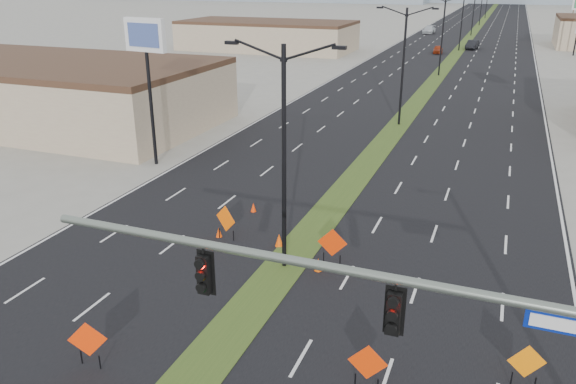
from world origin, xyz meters
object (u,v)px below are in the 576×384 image
(streetlight_2, at_px, (443,34))
(cone_2, at_px, (318,265))
(construction_sign_2, at_px, (226,220))
(cone_3, at_px, (253,207))
(streetlight_5, at_px, (482,4))
(construction_sign_5, at_px, (527,363))
(car_mid, at_px, (472,45))
(streetlight_3, at_px, (462,19))
(construction_sign_4, at_px, (368,364))
(construction_sign_3, at_px, (332,244))
(streetlight_6, at_px, (487,0))
(construction_sign_1, at_px, (88,341))
(streetlight_4, at_px, (474,10))
(cone_0, at_px, (219,232))
(car_left, at_px, (438,50))
(car_far, at_px, (429,30))
(streetlight_0, at_px, (284,154))
(cone_1, at_px, (279,240))
(signal_mast, at_px, (475,346))
(streetlight_1, at_px, (403,63))
(pole_sign_west, at_px, (146,46))

(streetlight_2, height_order, cone_2, streetlight_2)
(construction_sign_2, xyz_separation_m, cone_3, (-0.20, 3.74, -0.82))
(streetlight_5, bearing_deg, construction_sign_5, -85.96)
(car_mid, bearing_deg, streetlight_2, -86.63)
(streetlight_3, bearing_deg, car_mid, 56.91)
(streetlight_2, bearing_deg, construction_sign_4, -84.99)
(construction_sign_3, distance_m, cone_3, 7.42)
(streetlight_6, relative_size, construction_sign_1, 5.68)
(streetlight_3, height_order, streetlight_4, same)
(construction_sign_3, distance_m, cone_0, 6.34)
(car_left, xyz_separation_m, construction_sign_4, (8.51, -85.70, 0.35))
(streetlight_4, distance_m, construction_sign_2, 110.61)
(construction_sign_1, bearing_deg, construction_sign_2, 67.11)
(streetlight_5, bearing_deg, car_far, -109.48)
(streetlight_0, distance_m, cone_3, 8.37)
(construction_sign_5, bearing_deg, streetlight_2, 84.00)
(streetlight_3, relative_size, cone_1, 14.85)
(signal_mast, distance_m, construction_sign_1, 12.74)
(construction_sign_3, bearing_deg, streetlight_0, -162.75)
(streetlight_1, relative_size, cone_0, 18.40)
(construction_sign_3, bearing_deg, cone_3, 136.15)
(streetlight_0, distance_m, construction_sign_2, 5.94)
(construction_sign_4, relative_size, construction_sign_5, 1.04)
(streetlight_0, xyz_separation_m, streetlight_4, (0.00, 112.00, 0.00))
(signal_mast, xyz_separation_m, construction_sign_3, (-6.56, 10.93, -3.72))
(streetlight_3, xyz_separation_m, construction_sign_1, (-3.58, -93.00, -4.38))
(construction_sign_5, relative_size, cone_2, 2.58)
(car_mid, bearing_deg, construction_sign_3, -82.95)
(streetlight_6, bearing_deg, construction_sign_5, -86.61)
(cone_0, bearing_deg, construction_sign_5, -23.96)
(car_mid, distance_m, construction_sign_5, 92.22)
(construction_sign_1, bearing_deg, pole_sign_west, 94.03)
(car_far, height_order, cone_3, car_far)
(streetlight_6, xyz_separation_m, cone_0, (-4.25, -166.35, -5.15))
(cone_0, bearing_deg, cone_2, -14.39)
(streetlight_6, bearing_deg, construction_sign_1, -91.16)
(cone_0, relative_size, cone_1, 0.81)
(construction_sign_3, relative_size, construction_sign_4, 1.07)
(streetlight_6, relative_size, cone_3, 18.59)
(construction_sign_1, relative_size, construction_sign_3, 0.97)
(car_far, distance_m, cone_1, 112.09)
(streetlight_0, distance_m, car_far, 114.04)
(car_left, relative_size, cone_0, 6.98)
(signal_mast, distance_m, streetlight_1, 38.96)
(construction_sign_2, xyz_separation_m, construction_sign_5, (14.00, -6.32, -0.13))
(construction_sign_5, xyz_separation_m, cone_0, (-14.48, 6.43, -0.69))
(streetlight_2, bearing_deg, cone_2, -88.37)
(construction_sign_4, bearing_deg, streetlight_1, 92.75)
(construction_sign_1, relative_size, construction_sign_5, 1.08)
(car_left, height_order, construction_sign_4, construction_sign_4)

